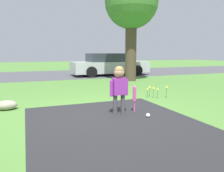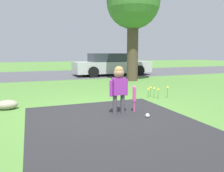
{
  "view_description": "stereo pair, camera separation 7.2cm",
  "coord_description": "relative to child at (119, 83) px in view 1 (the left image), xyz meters",
  "views": [
    {
      "loc": [
        -1.5,
        -4.36,
        1.28
      ],
      "look_at": [
        0.32,
        0.18,
        0.54
      ],
      "focal_mm": 35.0,
      "sensor_mm": 36.0,
      "label": 1
    },
    {
      "loc": [
        -1.43,
        -4.39,
        1.28
      ],
      "look_at": [
        0.32,
        0.18,
        0.54
      ],
      "focal_mm": 35.0,
      "sensor_mm": 36.0,
      "label": 2
    }
  ],
  "objects": [
    {
      "name": "ground_plane",
      "position": [
        -0.32,
        0.22,
        -0.66
      ],
      "size": [
        60.0,
        60.0,
        0.0
      ],
      "primitive_type": "plane",
      "color": "#518438"
    },
    {
      "name": "driveway_strip",
      "position": [
        -0.32,
        -2.28,
        -0.66
      ],
      "size": [
        3.09,
        7.0,
        0.01
      ],
      "color": "#262628",
      "rests_on": "ground"
    },
    {
      "name": "street_strip",
      "position": [
        -0.32,
        9.35,
        -0.66
      ],
      "size": [
        40.0,
        6.0,
        0.01
      ],
      "color": "#4C4C51",
      "rests_on": "ground"
    },
    {
      "name": "child",
      "position": [
        0.0,
        0.0,
        0.0
      ],
      "size": [
        0.42,
        0.22,
        1.02
      ],
      "rotation": [
        0.0,
        0.0,
        0.03
      ],
      "color": "#4C4751",
      "rests_on": "ground"
    },
    {
      "name": "baseball_bat",
      "position": [
        0.36,
        -0.01,
        -0.28
      ],
      "size": [
        0.07,
        0.07,
        0.59
      ],
      "color": "#E54CA5",
      "rests_on": "ground"
    },
    {
      "name": "sports_ball",
      "position": [
        0.43,
        -0.47,
        -0.62
      ],
      "size": [
        0.09,
        0.09,
        0.09
      ],
      "color": "white",
      "rests_on": "ground"
    },
    {
      "name": "parked_car",
      "position": [
        2.78,
        7.8,
        -0.06
      ],
      "size": [
        4.46,
        1.84,
        1.27
      ],
      "rotation": [
        0.0,
        0.0,
        0.01
      ],
      "color": "#B7B7BC",
      "rests_on": "ground"
    },
    {
      "name": "tree_near_driveway",
      "position": [
        2.79,
        5.04,
        2.79
      ],
      "size": [
        2.4,
        2.4,
        4.77
      ],
      "color": "#4C3D2D",
      "rests_on": "ground"
    },
    {
      "name": "flower_bed",
      "position": [
        1.65,
        1.17,
        -0.39
      ],
      "size": [
        0.55,
        0.4,
        0.36
      ],
      "color": "#38702D",
      "rests_on": "ground"
    },
    {
      "name": "edging_rock",
      "position": [
        -2.26,
        1.26,
        -0.55
      ],
      "size": [
        0.47,
        0.33,
        0.22
      ],
      "color": "#9E937F",
      "rests_on": "ground"
    }
  ]
}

